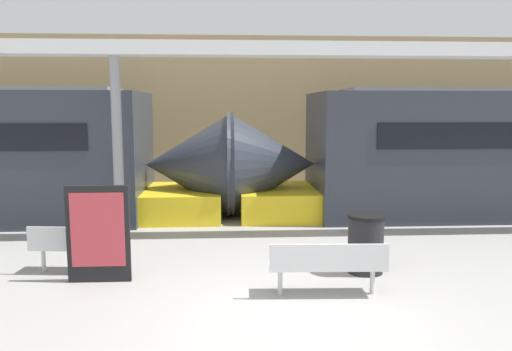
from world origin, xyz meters
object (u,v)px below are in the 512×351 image
Objects in this scene: bench_far at (76,244)px; trash_bin at (366,243)px; support_column_near at (118,150)px; poster_board at (98,234)px; bench_near at (328,263)px.

trash_bin is at bearing 2.90° from bench_far.
bench_far is 2.55m from support_column_near.
support_column_near is (-0.22, 2.57, 1.10)m from poster_board.
poster_board is (0.48, -0.45, 0.29)m from bench_far.
poster_board reaches higher than bench_near.
bench_near and bench_far have the same top height.
support_column_near is at bearing 152.57° from trash_bin.
bench_far is at bearing 164.50° from bench_near.
support_column_near is (-3.66, 3.37, 1.38)m from bench_near.
support_column_near is (0.27, 2.12, 1.39)m from bench_far.
bench_far is 1.58× the size of trash_bin.
bench_near is 1.75× the size of trash_bin.
trash_bin is at bearing 52.89° from bench_near.
trash_bin is 4.31m from poster_board.
trash_bin is 0.26× the size of support_column_near.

